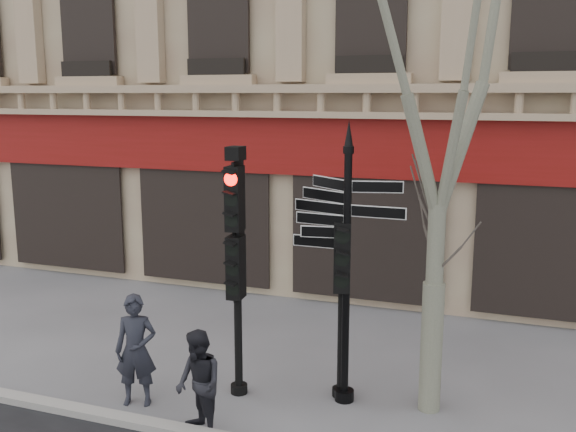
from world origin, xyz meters
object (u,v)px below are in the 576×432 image
at_px(pedestrian_a, 136,350).
at_px(pedestrian_b, 199,384).
at_px(traffic_signal_main, 237,241).
at_px(plane_tree, 445,42).
at_px(traffic_signal_secondary, 343,276).
at_px(fingerpost, 347,217).

relative_size(pedestrian_a, pedestrian_b, 1.14).
height_order(traffic_signal_main, plane_tree, plane_tree).
bearing_deg(pedestrian_a, plane_tree, -1.51).
bearing_deg(traffic_signal_secondary, plane_tree, -14.77).
bearing_deg(traffic_signal_main, pedestrian_b, -93.79).
xyz_separation_m(traffic_signal_main, traffic_signal_secondary, (1.57, 0.45, -0.52)).
relative_size(traffic_signal_secondary, pedestrian_b, 1.86).
bearing_deg(pedestrian_b, traffic_signal_main, 128.93).
bearing_deg(pedestrian_a, traffic_signal_main, 13.86).
bearing_deg(fingerpost, pedestrian_b, -123.21).
bearing_deg(traffic_signal_main, plane_tree, 5.17).
height_order(traffic_signal_main, pedestrian_a, traffic_signal_main).
height_order(plane_tree, pedestrian_a, plane_tree).
distance_m(fingerpost, traffic_signal_secondary, 0.97).
bearing_deg(fingerpost, pedestrian_a, -147.41).
bearing_deg(plane_tree, pedestrian_b, -147.84).
relative_size(fingerpost, plane_tree, 0.57).
distance_m(traffic_signal_main, plane_tree, 4.18).
height_order(traffic_signal_main, pedestrian_b, traffic_signal_main).
relative_size(fingerpost, traffic_signal_secondary, 1.54).
relative_size(traffic_signal_secondary, pedestrian_a, 1.62).
height_order(traffic_signal_secondary, pedestrian_a, traffic_signal_secondary).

